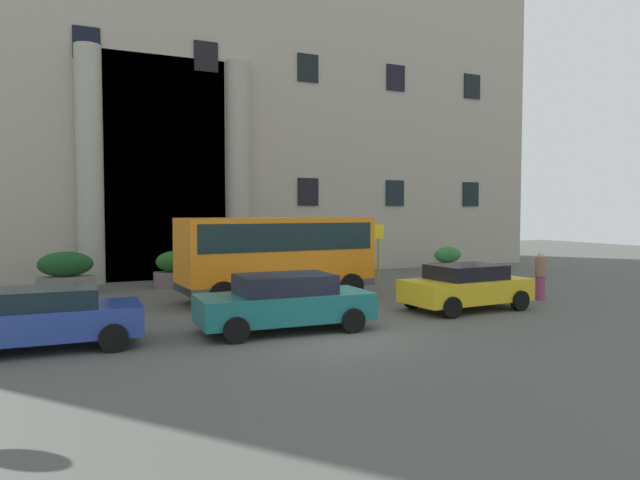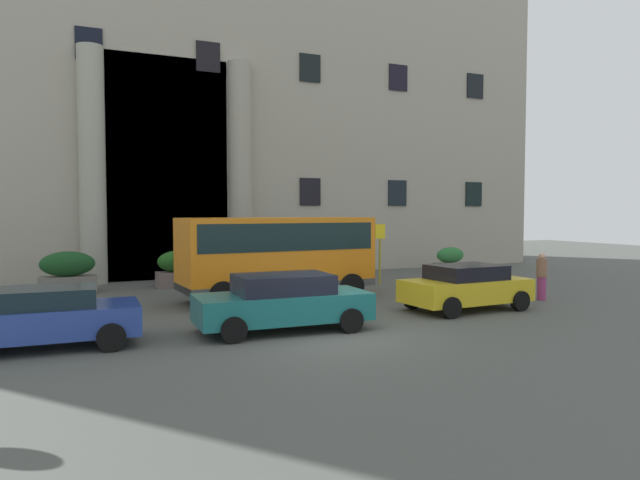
{
  "view_description": "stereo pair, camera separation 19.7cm",
  "coord_description": "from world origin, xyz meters",
  "px_view_note": "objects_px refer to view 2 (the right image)",
  "views": [
    {
      "loc": [
        -6.1,
        -12.75,
        3.05
      ],
      "look_at": [
        1.53,
        4.01,
        2.11
      ],
      "focal_mm": 32.09,
      "sensor_mm": 36.0,
      "label": 1
    },
    {
      "loc": [
        -5.92,
        -12.83,
        3.05
      ],
      "look_at": [
        1.53,
        4.01,
        2.11
      ],
      "focal_mm": 32.09,
      "sensor_mm": 36.0,
      "label": 2
    }
  ],
  "objects_px": {
    "orange_minibus": "(277,251)",
    "parked_sedan_second": "(283,302)",
    "hedge_planter_far_east": "(68,273)",
    "pedestrian_man_red_shirt": "(542,276)",
    "motorcycle_far_end": "(472,284)",
    "hedge_planter_east": "(450,260)",
    "parked_compact_extra": "(466,287)",
    "motorcycle_near_kerb": "(251,300)",
    "hedge_planter_entrance_left": "(177,269)",
    "hedge_planter_entrance_right": "(319,264)",
    "bus_stop_sign": "(380,247)",
    "parked_hatchback_near": "(43,317)"
  },
  "relations": [
    {
      "from": "orange_minibus",
      "to": "parked_sedan_second",
      "type": "xyz_separation_m",
      "value": [
        -1.55,
        -4.77,
        -0.94
      ]
    },
    {
      "from": "hedge_planter_far_east",
      "to": "pedestrian_man_red_shirt",
      "type": "distance_m",
      "value": 16.97
    },
    {
      "from": "motorcycle_far_end",
      "to": "hedge_planter_east",
      "type": "bearing_deg",
      "value": 48.48
    },
    {
      "from": "parked_compact_extra",
      "to": "motorcycle_near_kerb",
      "type": "relative_size",
      "value": 1.95
    },
    {
      "from": "hedge_planter_entrance_left",
      "to": "motorcycle_far_end",
      "type": "height_order",
      "value": "hedge_planter_entrance_left"
    },
    {
      "from": "motorcycle_near_kerb",
      "to": "motorcycle_far_end",
      "type": "bearing_deg",
      "value": 4.89
    },
    {
      "from": "hedge_planter_entrance_right",
      "to": "motorcycle_far_end",
      "type": "distance_m",
      "value": 7.75
    },
    {
      "from": "orange_minibus",
      "to": "parked_sedan_second",
      "type": "bearing_deg",
      "value": -111.61
    },
    {
      "from": "orange_minibus",
      "to": "bus_stop_sign",
      "type": "xyz_separation_m",
      "value": [
        5.26,
        2.18,
        -0.12
      ]
    },
    {
      "from": "hedge_planter_entrance_left",
      "to": "parked_hatchback_near",
      "type": "distance_m",
      "value": 10.27
    },
    {
      "from": "parked_sedan_second",
      "to": "motorcycle_near_kerb",
      "type": "bearing_deg",
      "value": 94.94
    },
    {
      "from": "orange_minibus",
      "to": "hedge_planter_entrance_right",
      "type": "height_order",
      "value": "orange_minibus"
    },
    {
      "from": "hedge_planter_entrance_left",
      "to": "hedge_planter_entrance_right",
      "type": "bearing_deg",
      "value": 2.65
    },
    {
      "from": "parked_compact_extra",
      "to": "parked_sedan_second",
      "type": "bearing_deg",
      "value": -177.74
    },
    {
      "from": "hedge_planter_entrance_left",
      "to": "parked_sedan_second",
      "type": "relative_size",
      "value": 0.35
    },
    {
      "from": "bus_stop_sign",
      "to": "motorcycle_near_kerb",
      "type": "xyz_separation_m",
      "value": [
        -6.95,
        -4.66,
        -1.09
      ]
    },
    {
      "from": "motorcycle_far_end",
      "to": "motorcycle_near_kerb",
      "type": "bearing_deg",
      "value": 172.37
    },
    {
      "from": "parked_hatchback_near",
      "to": "parked_compact_extra",
      "type": "xyz_separation_m",
      "value": [
        11.71,
        0.21,
        0.02
      ]
    },
    {
      "from": "motorcycle_far_end",
      "to": "pedestrian_man_red_shirt",
      "type": "relative_size",
      "value": 1.2
    },
    {
      "from": "parked_sedan_second",
      "to": "hedge_planter_entrance_left",
      "type": "bearing_deg",
      "value": 97.58
    },
    {
      "from": "motorcycle_far_end",
      "to": "bus_stop_sign",
      "type": "bearing_deg",
      "value": 96.19
    },
    {
      "from": "orange_minibus",
      "to": "parked_hatchback_near",
      "type": "xyz_separation_m",
      "value": [
        -7.06,
        -4.39,
        -0.97
      ]
    },
    {
      "from": "hedge_planter_east",
      "to": "parked_hatchback_near",
      "type": "distance_m",
      "value": 20.13
    },
    {
      "from": "hedge_planter_entrance_right",
      "to": "motorcycle_near_kerb",
      "type": "bearing_deg",
      "value": -125.95
    },
    {
      "from": "hedge_planter_east",
      "to": "parked_hatchback_near",
      "type": "height_order",
      "value": "parked_hatchback_near"
    },
    {
      "from": "hedge_planter_entrance_left",
      "to": "parked_compact_extra",
      "type": "height_order",
      "value": "hedge_planter_entrance_left"
    },
    {
      "from": "orange_minibus",
      "to": "motorcycle_near_kerb",
      "type": "bearing_deg",
      "value": -127.81
    },
    {
      "from": "parked_hatchback_near",
      "to": "parked_compact_extra",
      "type": "distance_m",
      "value": 11.71
    },
    {
      "from": "pedestrian_man_red_shirt",
      "to": "hedge_planter_entrance_left",
      "type": "bearing_deg",
      "value": -85.38
    },
    {
      "from": "parked_compact_extra",
      "to": "motorcycle_near_kerb",
      "type": "bearing_deg",
      "value": 161.77
    },
    {
      "from": "motorcycle_near_kerb",
      "to": "hedge_planter_far_east",
      "type": "bearing_deg",
      "value": 126.93
    },
    {
      "from": "parked_compact_extra",
      "to": "parked_sedan_second",
      "type": "distance_m",
      "value": 6.22
    },
    {
      "from": "hedge_planter_east",
      "to": "parked_compact_extra",
      "type": "height_order",
      "value": "parked_compact_extra"
    },
    {
      "from": "hedge_planter_entrance_left",
      "to": "orange_minibus",
      "type": "bearing_deg",
      "value": -62.16
    },
    {
      "from": "pedestrian_man_red_shirt",
      "to": "hedge_planter_east",
      "type": "bearing_deg",
      "value": -153.95
    },
    {
      "from": "parked_compact_extra",
      "to": "motorcycle_far_end",
      "type": "distance_m",
      "value": 2.79
    },
    {
      "from": "orange_minibus",
      "to": "pedestrian_man_red_shirt",
      "type": "height_order",
      "value": "orange_minibus"
    },
    {
      "from": "parked_sedan_second",
      "to": "pedestrian_man_red_shirt",
      "type": "xyz_separation_m",
      "value": [
        9.82,
        1.13,
        0.07
      ]
    },
    {
      "from": "bus_stop_sign",
      "to": "parked_hatchback_near",
      "type": "xyz_separation_m",
      "value": [
        -12.32,
        -6.58,
        -0.85
      ]
    },
    {
      "from": "motorcycle_near_kerb",
      "to": "bus_stop_sign",
      "type": "bearing_deg",
      "value": 36.34
    },
    {
      "from": "hedge_planter_east",
      "to": "hedge_planter_entrance_left",
      "type": "relative_size",
      "value": 1.04
    },
    {
      "from": "hedge_planter_entrance_right",
      "to": "parked_compact_extra",
      "type": "distance_m",
      "value": 9.35
    },
    {
      "from": "motorcycle_far_end",
      "to": "parked_sedan_second",
      "type": "bearing_deg",
      "value": -171.94
    },
    {
      "from": "parked_sedan_second",
      "to": "motorcycle_far_end",
      "type": "height_order",
      "value": "parked_sedan_second"
    },
    {
      "from": "hedge_planter_entrance_right",
      "to": "motorcycle_near_kerb",
      "type": "height_order",
      "value": "hedge_planter_entrance_right"
    },
    {
      "from": "parked_hatchback_near",
      "to": "parked_sedan_second",
      "type": "bearing_deg",
      "value": -2.49
    },
    {
      "from": "parked_sedan_second",
      "to": "motorcycle_far_end",
      "type": "bearing_deg",
      "value": 19.7
    },
    {
      "from": "orange_minibus",
      "to": "hedge_planter_entrance_right",
      "type": "relative_size",
      "value": 3.86
    },
    {
      "from": "bus_stop_sign",
      "to": "hedge_planter_far_east",
      "type": "relative_size",
      "value": 1.26
    },
    {
      "from": "parked_hatchback_near",
      "to": "motorcycle_far_end",
      "type": "distance_m",
      "value": 13.77
    }
  ]
}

